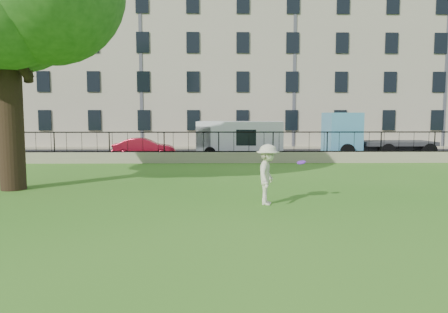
{
  "coord_description": "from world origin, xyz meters",
  "views": [
    {
      "loc": [
        -0.13,
        -11.96,
        2.71
      ],
      "look_at": [
        0.14,
        3.5,
        1.19
      ],
      "focal_mm": 35.0,
      "sensor_mm": 36.0,
      "label": 1
    }
  ],
  "objects_px": {
    "man": "(268,174)",
    "blue_truck": "(378,135)",
    "red_sedan": "(144,148)",
    "white_van": "(240,139)",
    "frisbee": "(301,162)"
  },
  "relations": [
    {
      "from": "white_van",
      "to": "frisbee",
      "type": "bearing_deg",
      "value": -81.23
    },
    {
      "from": "red_sedan",
      "to": "white_van",
      "type": "relative_size",
      "value": 0.7
    },
    {
      "from": "man",
      "to": "blue_truck",
      "type": "distance_m",
      "value": 16.93
    },
    {
      "from": "red_sedan",
      "to": "frisbee",
      "type": "bearing_deg",
      "value": -156.79
    },
    {
      "from": "man",
      "to": "white_van",
      "type": "distance_m",
      "value": 14.54
    },
    {
      "from": "man",
      "to": "white_van",
      "type": "height_order",
      "value": "white_van"
    },
    {
      "from": "red_sedan",
      "to": "blue_truck",
      "type": "bearing_deg",
      "value": -91.11
    },
    {
      "from": "red_sedan",
      "to": "white_van",
      "type": "xyz_separation_m",
      "value": [
        5.85,
        1.0,
        0.5
      ]
    },
    {
      "from": "blue_truck",
      "to": "white_van",
      "type": "bearing_deg",
      "value": 177.8
    },
    {
      "from": "red_sedan",
      "to": "white_van",
      "type": "height_order",
      "value": "white_van"
    },
    {
      "from": "white_van",
      "to": "blue_truck",
      "type": "height_order",
      "value": "blue_truck"
    },
    {
      "from": "man",
      "to": "frisbee",
      "type": "relative_size",
      "value": 6.72
    },
    {
      "from": "man",
      "to": "frisbee",
      "type": "height_order",
      "value": "man"
    },
    {
      "from": "man",
      "to": "blue_truck",
      "type": "height_order",
      "value": "blue_truck"
    },
    {
      "from": "blue_truck",
      "to": "red_sedan",
      "type": "bearing_deg",
      "value": -178.27
    }
  ]
}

